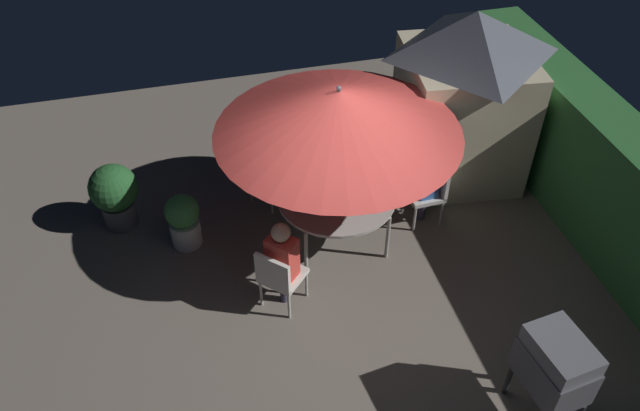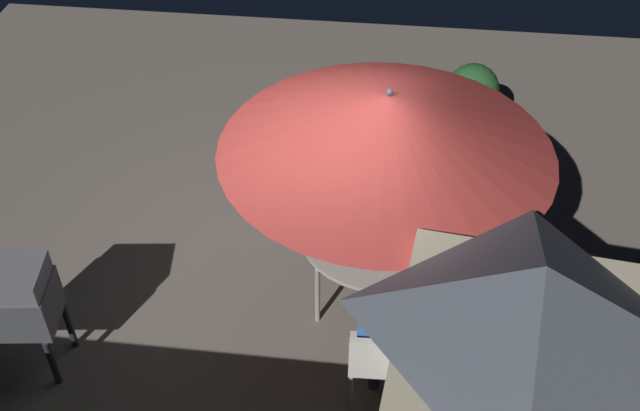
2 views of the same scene
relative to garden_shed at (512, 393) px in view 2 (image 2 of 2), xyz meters
The scene contains 12 objects.
ground_plane 3.23m from the garden_shed, 49.35° to the right, with size 11.00×11.00×0.00m, color #6B6056.
garden_shed is the anchor object (origin of this frame).
patio_table 2.44m from the garden_shed, 64.71° to the right, with size 1.54×1.54×0.74m.
patio_umbrella 2.47m from the garden_shed, 64.71° to the right, with size 2.98×2.98×2.35m.
bbq_grill 4.21m from the garden_shed, 11.13° to the right, with size 0.76×0.59×1.20m.
chair_near_shed 3.78m from the garden_shed, 57.23° to the right, with size 0.65×0.65×0.90m.
chair_far_side 1.47m from the garden_shed, 39.77° to the right, with size 0.48×0.48×0.90m.
chair_toward_hedge 2.99m from the garden_shed, 90.27° to the right, with size 0.65×0.65×0.90m.
potted_plant_by_shed 5.01m from the garden_shed, 89.82° to the right, with size 0.65×0.65×0.97m.
potted_plant_by_grill 4.25m from the garden_shed, 81.24° to the right, with size 0.45×0.45×0.79m.
person_in_red 3.65m from the garden_shed, 57.53° to the right, with size 0.41×0.41×1.26m.
person_in_blue 1.40m from the garden_shed, 42.57° to the right, with size 0.35×0.25×1.26m.
Camera 2 is at (-0.97, 5.51, 5.75)m, focal length 42.79 mm.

